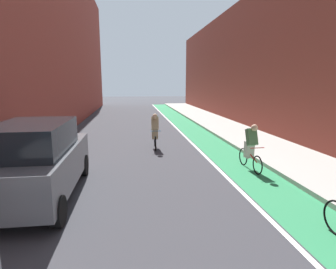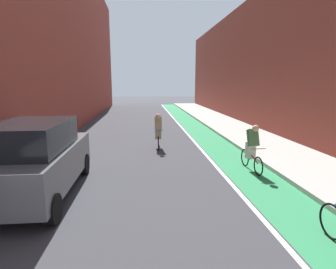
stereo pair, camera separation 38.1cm
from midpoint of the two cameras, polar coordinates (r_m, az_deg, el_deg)
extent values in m
plane|color=#38383D|center=(14.55, -3.51, -0.94)|extent=(94.84, 94.84, 0.00)
cube|color=#2D8451|center=(16.91, 7.32, 0.63)|extent=(1.60, 43.11, 0.00)
cube|color=white|center=(16.74, 4.31, 0.58)|extent=(0.12, 43.11, 0.00)
cube|color=#A8A59E|center=(17.53, 14.60, 0.95)|extent=(2.95, 43.11, 0.14)
cube|color=brown|center=(17.42, -24.91, 20.08)|extent=(3.00, 43.11, 12.11)
cube|color=brown|center=(20.22, 20.57, 13.80)|extent=(2.40, 39.11, 8.52)
cube|color=#595B60|center=(7.86, -24.31, -5.92)|extent=(1.88, 4.35, 0.95)
cube|color=black|center=(7.48, -25.30, -0.49)|extent=(1.65, 2.62, 0.75)
cylinder|color=black|center=(9.74, -25.82, -5.86)|extent=(0.22, 0.66, 0.66)
cylinder|color=black|center=(9.28, -15.91, -5.96)|extent=(0.22, 0.66, 0.66)
cylinder|color=black|center=(6.32, -21.25, -14.30)|extent=(0.22, 0.66, 0.66)
torus|color=black|center=(6.36, 32.38, -15.01)|extent=(0.05, 0.69, 0.69)
torus|color=black|center=(9.31, 19.40, -6.25)|extent=(0.07, 0.62, 0.62)
torus|color=black|center=(10.21, 16.73, -4.61)|extent=(0.07, 0.62, 0.62)
cylinder|color=red|center=(9.70, 18.07, -4.14)|extent=(0.08, 0.96, 0.33)
cylinder|color=red|center=(9.84, 17.64, -3.43)|extent=(0.04, 0.12, 0.55)
cylinder|color=red|center=(9.23, 19.38, -2.84)|extent=(0.48, 0.05, 0.02)
cube|color=beige|center=(9.75, 17.86, -3.14)|extent=(0.29, 0.25, 0.56)
cube|color=#4C7247|center=(9.55, 18.35, -0.63)|extent=(0.34, 0.41, 0.60)
sphere|color=tan|center=(9.35, 18.88, 1.23)|extent=(0.22, 0.22, 0.22)
torus|color=black|center=(11.97, -1.10, -1.92)|extent=(0.07, 0.63, 0.63)
torus|color=black|center=(13.00, -1.21, -0.91)|extent=(0.07, 0.63, 0.63)
cylinder|color=#1966A5|center=(12.44, -1.16, -0.40)|extent=(0.09, 0.96, 0.33)
cylinder|color=#1966A5|center=(12.61, -1.18, 0.11)|extent=(0.04, 0.12, 0.55)
cylinder|color=#1966A5|center=(11.94, -1.12, 0.74)|extent=(0.48, 0.05, 0.02)
cube|color=tan|center=(12.52, -1.17, 0.36)|extent=(0.29, 0.25, 0.56)
cube|color=tan|center=(12.32, -1.17, 2.36)|extent=(0.34, 0.41, 0.60)
sphere|color=tan|center=(12.12, -1.16, 3.85)|extent=(0.22, 0.22, 0.22)
camera|label=1|loc=(0.19, -88.78, 0.23)|focal=29.31mm
camera|label=2|loc=(0.19, 91.22, -0.23)|focal=29.31mm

